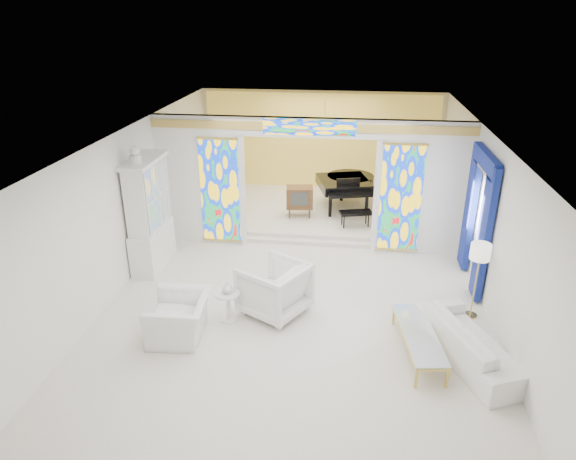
# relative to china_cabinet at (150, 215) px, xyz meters

# --- Properties ---
(floor) EXTENTS (12.00, 12.00, 0.00)m
(floor) POSITION_rel_china_cabinet_xyz_m (3.22, -0.60, -1.17)
(floor) COLOR white
(floor) RESTS_ON ground
(ceiling) EXTENTS (7.00, 12.00, 0.02)m
(ceiling) POSITION_rel_china_cabinet_xyz_m (3.22, -0.60, 1.83)
(ceiling) COLOR white
(ceiling) RESTS_ON wall_back
(wall_back) EXTENTS (7.00, 0.02, 3.00)m
(wall_back) POSITION_rel_china_cabinet_xyz_m (3.22, 5.40, 0.33)
(wall_back) COLOR white
(wall_back) RESTS_ON floor
(wall_left) EXTENTS (0.02, 12.00, 3.00)m
(wall_left) POSITION_rel_china_cabinet_xyz_m (-0.28, -0.60, 0.33)
(wall_left) COLOR white
(wall_left) RESTS_ON floor
(wall_right) EXTENTS (0.02, 12.00, 3.00)m
(wall_right) POSITION_rel_china_cabinet_xyz_m (6.72, -0.60, 0.33)
(wall_right) COLOR white
(wall_right) RESTS_ON floor
(partition_wall) EXTENTS (7.00, 0.22, 3.00)m
(partition_wall) POSITION_rel_china_cabinet_xyz_m (3.22, 1.40, 0.48)
(partition_wall) COLOR white
(partition_wall) RESTS_ON floor
(stained_glass_left) EXTENTS (0.90, 0.04, 2.40)m
(stained_glass_left) POSITION_rel_china_cabinet_xyz_m (1.19, 1.29, 0.13)
(stained_glass_left) COLOR gold
(stained_glass_left) RESTS_ON partition_wall
(stained_glass_right) EXTENTS (0.90, 0.04, 2.40)m
(stained_glass_right) POSITION_rel_china_cabinet_xyz_m (5.25, 1.29, 0.13)
(stained_glass_right) COLOR gold
(stained_glass_right) RESTS_ON partition_wall
(stained_glass_transom) EXTENTS (2.00, 0.04, 0.34)m
(stained_glass_transom) POSITION_rel_china_cabinet_xyz_m (3.22, 1.29, 1.65)
(stained_glass_transom) COLOR gold
(stained_glass_transom) RESTS_ON partition_wall
(alcove_platform) EXTENTS (6.80, 3.80, 0.18)m
(alcove_platform) POSITION_rel_china_cabinet_xyz_m (3.22, 3.50, -1.08)
(alcove_platform) COLOR white
(alcove_platform) RESTS_ON floor
(gold_curtain_back) EXTENTS (6.70, 0.10, 2.90)m
(gold_curtain_back) POSITION_rel_china_cabinet_xyz_m (3.22, 5.28, 0.33)
(gold_curtain_back) COLOR #EAC951
(gold_curtain_back) RESTS_ON wall_back
(chandelier) EXTENTS (0.48, 0.48, 0.30)m
(chandelier) POSITION_rel_china_cabinet_xyz_m (3.42, 3.40, 1.38)
(chandelier) COLOR gold
(chandelier) RESTS_ON ceiling
(blue_drapes) EXTENTS (0.14, 1.85, 2.65)m
(blue_drapes) POSITION_rel_china_cabinet_xyz_m (6.62, 0.10, 0.41)
(blue_drapes) COLOR navy
(blue_drapes) RESTS_ON wall_right
(china_cabinet) EXTENTS (0.56, 1.46, 2.72)m
(china_cabinet) POSITION_rel_china_cabinet_xyz_m (0.00, 0.00, 0.00)
(china_cabinet) COLOR silver
(china_cabinet) RESTS_ON floor
(armchair_left) EXTENTS (1.03, 1.16, 0.71)m
(armchair_left) POSITION_rel_china_cabinet_xyz_m (1.39, -2.47, -0.81)
(armchair_left) COLOR silver
(armchair_left) RESTS_ON floor
(armchair_right) EXTENTS (1.45, 1.44, 0.97)m
(armchair_right) POSITION_rel_china_cabinet_xyz_m (2.86, -1.54, -0.68)
(armchair_right) COLOR white
(armchair_right) RESTS_ON floor
(sofa) EXTENTS (1.63, 2.36, 0.64)m
(sofa) POSITION_rel_china_cabinet_xyz_m (6.17, -2.51, -0.85)
(sofa) COLOR white
(sofa) RESTS_ON floor
(side_table) EXTENTS (0.58, 0.58, 0.56)m
(side_table) POSITION_rel_china_cabinet_xyz_m (2.10, -1.91, -0.80)
(side_table) COLOR silver
(side_table) RESTS_ON floor
(vase) EXTENTS (0.24, 0.24, 0.20)m
(vase) POSITION_rel_china_cabinet_xyz_m (2.10, -1.91, -0.51)
(vase) COLOR white
(vase) RESTS_ON side_table
(coffee_table) EXTENTS (0.78, 1.82, 0.39)m
(coffee_table) POSITION_rel_china_cabinet_xyz_m (5.34, -2.47, -0.81)
(coffee_table) COLOR silver
(coffee_table) RESTS_ON floor
(floor_lamp) EXTENTS (0.41, 0.41, 1.43)m
(floor_lamp) POSITION_rel_china_cabinet_xyz_m (6.42, -1.22, 0.05)
(floor_lamp) COLOR gold
(floor_lamp) RESTS_ON floor
(grand_piano) EXTENTS (1.74, 2.66, 0.97)m
(grand_piano) POSITION_rel_china_cabinet_xyz_m (4.05, 3.69, -0.33)
(grand_piano) COLOR black
(grand_piano) RESTS_ON alcove_platform
(tv_console) EXTENTS (0.72, 0.54, 0.78)m
(tv_console) POSITION_rel_china_cabinet_xyz_m (2.86, 2.81, -0.48)
(tv_console) COLOR #54361E
(tv_console) RESTS_ON alcove_platform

